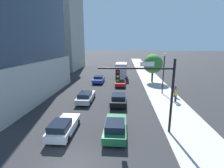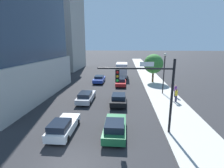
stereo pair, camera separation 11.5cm
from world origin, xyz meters
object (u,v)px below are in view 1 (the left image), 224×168
Objects in this scene: traffic_light_pole at (148,84)px; pedestrian_purple_shirt at (175,91)px; car_black at (119,99)px; car_blue at (99,79)px; construction_building at (52,20)px; car_white at (63,127)px; street_tree at (153,64)px; box_truck at (121,70)px; car_red at (120,82)px; car_silver at (86,97)px; street_lamp at (164,68)px; pedestrian_yellow_shirt at (176,95)px; car_green at (115,127)px.

pedestrian_purple_shirt is (5.34, 10.21, -3.28)m from traffic_light_pole.
car_blue is at bearing 109.82° from car_black.
car_white is (16.52, -38.89, -13.68)m from construction_building.
traffic_light_pole reaches higher than street_tree.
box_truck is (-6.24, 4.33, -1.86)m from street_tree.
car_red is at bearing 98.72° from traffic_light_pole.
car_black reaches higher than car_silver.
car_silver is at bearing -104.81° from box_truck.
street_lamp is at bearing 21.23° from car_silver.
street_lamp is at bearing 49.24° from car_white.
construction_building is 39.86m from car_black.
car_white is 18.23m from car_red.
construction_building reaches higher than car_black.
car_blue is 0.69× the size of box_truck.
box_truck is at bearing -33.57° from construction_building.
traffic_light_pole is 10.04m from pedestrian_yellow_shirt.
pedestrian_yellow_shirt is (0.92, -3.74, -3.09)m from street_lamp.
construction_building is 6.92× the size of car_silver.
street_tree is at bearing -34.78° from box_truck.
car_green is at bearing -126.31° from pedestrian_purple_shirt.
construction_building reaches higher than pedestrian_purple_shirt.
box_truck is (0.00, 17.19, 1.20)m from car_black.
traffic_light_pole reaches higher than car_red.
box_truck is at bearing 75.19° from car_silver.
street_lamp is 13.58m from car_blue.
box_truck reaches higher than car_black.
car_silver is at bearing 132.45° from traffic_light_pole.
traffic_light_pole is at bearing -100.38° from street_tree.
construction_building is at bearing 118.46° from car_silver.
car_white is at bearing -117.20° from street_tree.
street_lamp is at bearing -37.68° from car_red.
car_black is 7.53m from pedestrian_yellow_shirt.
street_lamp is 8.03m from street_tree.
pedestrian_yellow_shirt reaches higher than car_silver.
construction_building is 7.62× the size of car_white.
street_lamp reaches higher than box_truck.
traffic_light_pole reaches higher than pedestrian_purple_shirt.
street_lamp is at bearing 71.69° from traffic_light_pole.
car_red is 0.65× the size of box_truck.
car_white is 20.00m from car_blue.
car_white is (-6.98, -0.79, -3.66)m from traffic_light_pole.
traffic_light_pole reaches higher than pedestrian_yellow_shirt.
pedestrian_purple_shirt is at bearing -44.04° from construction_building.
car_blue is at bearing -48.83° from construction_building.
car_green is 11.47m from pedestrian_yellow_shirt.
street_lamp is 8.93m from car_red.
construction_building reaches higher than box_truck.
car_black is at bearing 110.23° from traffic_light_pole.
pedestrian_purple_shirt is (7.94, 3.17, 0.36)m from car_black.
box_truck reaches higher than car_white.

